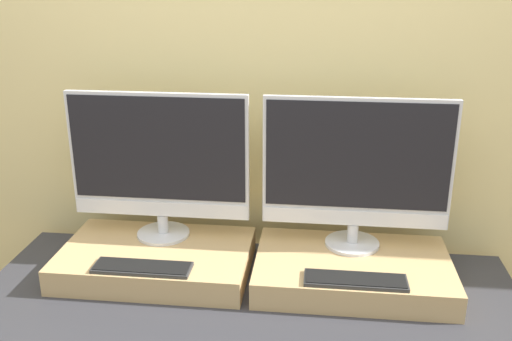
{
  "coord_description": "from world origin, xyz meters",
  "views": [
    {
      "loc": [
        0.22,
        -1.34,
        1.83
      ],
      "look_at": [
        0.0,
        0.57,
        1.14
      ],
      "focal_mm": 40.0,
      "sensor_mm": 36.0,
      "label": 1
    }
  ],
  "objects_px": {
    "monitor_right": "(357,169)",
    "monitor_left": "(159,161)",
    "keyboard_right": "(355,280)",
    "keyboard_left": "(142,267)"
  },
  "relations": [
    {
      "from": "monitor_left",
      "to": "keyboard_left",
      "type": "bearing_deg",
      "value": -90.0
    },
    {
      "from": "monitor_right",
      "to": "monitor_left",
      "type": "bearing_deg",
      "value": 180.0
    },
    {
      "from": "monitor_left",
      "to": "keyboard_right",
      "type": "height_order",
      "value": "monitor_left"
    },
    {
      "from": "monitor_right",
      "to": "keyboard_right",
      "type": "bearing_deg",
      "value": -90.0
    },
    {
      "from": "monitor_left",
      "to": "keyboard_right",
      "type": "relative_size",
      "value": 1.99
    },
    {
      "from": "monitor_right",
      "to": "keyboard_right",
      "type": "distance_m",
      "value": 0.39
    },
    {
      "from": "keyboard_left",
      "to": "monitor_right",
      "type": "xyz_separation_m",
      "value": [
        0.71,
        0.26,
        0.29
      ]
    },
    {
      "from": "monitor_left",
      "to": "keyboard_right",
      "type": "distance_m",
      "value": 0.81
    },
    {
      "from": "keyboard_left",
      "to": "monitor_right",
      "type": "height_order",
      "value": "monitor_right"
    },
    {
      "from": "monitor_right",
      "to": "keyboard_right",
      "type": "relative_size",
      "value": 1.99
    }
  ]
}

